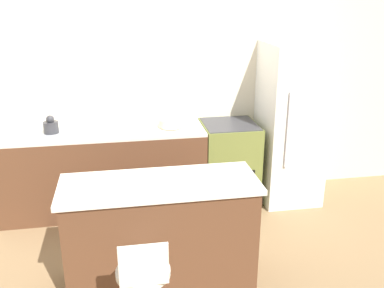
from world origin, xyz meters
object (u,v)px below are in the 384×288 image
refrigerator (290,124)px  kettle (51,126)px  oven_range (229,162)px  mixing_bowl (171,122)px

refrigerator → kettle: 2.61m
refrigerator → kettle: refrigerator is taller
oven_range → mixing_bowl: (-0.66, 0.01, 0.51)m
oven_range → mixing_bowl: 0.84m
kettle → mixing_bowl: size_ratio=0.72×
oven_range → refrigerator: refrigerator is taller
mixing_bowl → refrigerator: bearing=-2.1°
kettle → mixing_bowl: bearing=0.0°
kettle → mixing_bowl: (1.25, 0.00, -0.03)m
oven_range → kettle: (-1.91, 0.01, 0.54)m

